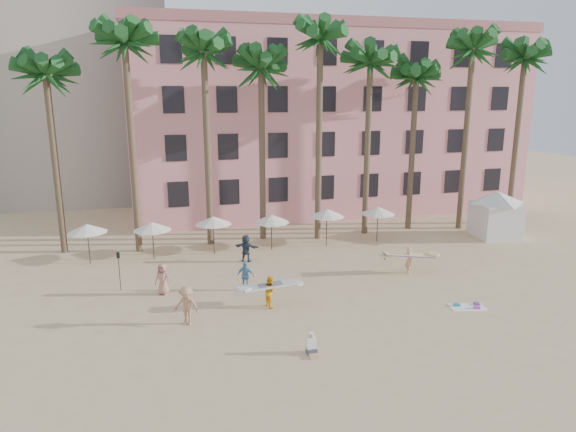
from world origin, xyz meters
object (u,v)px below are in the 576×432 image
Objects in this scene: pink_hotel at (323,122)px; cabana at (496,210)px; carrier_yellow at (409,258)px; carrier_white at (270,290)px.

cabana is at bearing -57.33° from pink_hotel.
carrier_yellow is (-0.91, -20.18, -7.05)m from pink_hotel.
carrier_yellow is (-10.13, -5.79, -1.11)m from cabana.
cabana is 1.75× the size of carrier_white.
pink_hotel is 21.40m from carrier_yellow.
carrier_yellow is 9.67m from carrier_white.
carrier_yellow reaches higher than carrier_white.
cabana reaches higher than carrier_white.
carrier_white is at bearing -163.10° from carrier_yellow.
cabana is (9.23, -14.39, -5.93)m from pink_hotel.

